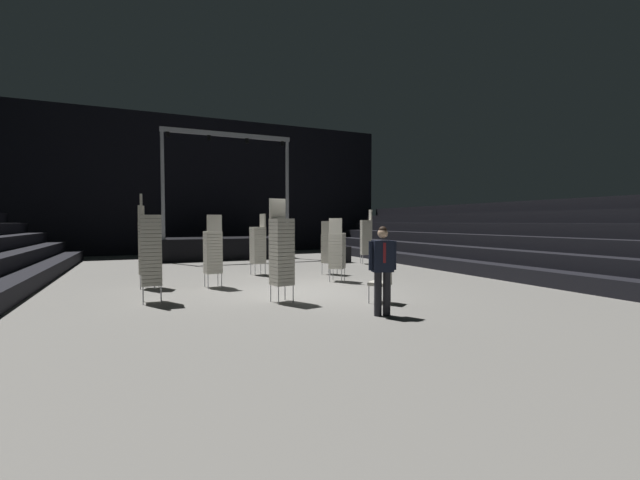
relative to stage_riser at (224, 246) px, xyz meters
name	(u,v)px	position (x,y,z in m)	size (l,w,h in m)	color
ground_plane	(303,293)	(0.00, -11.13, -0.67)	(22.00, 30.00, 0.10)	slate
arena_end_wall	(211,186)	(0.00, 3.87, 3.38)	(22.00, 0.30, 8.00)	black
bleacher_bank_right	(511,235)	(8.75, -10.13, 0.73)	(4.50, 24.00, 2.70)	black
stage_riser	(224,246)	(0.00, 0.00, 0.00)	(6.44, 3.40, 6.11)	black
man_with_tie	(383,265)	(0.40, -14.42, 0.38)	(0.57, 0.32, 1.77)	black
chair_stack_front_left	(366,237)	(5.18, -5.58, 0.57)	(0.55, 0.55, 2.39)	#B2B5BA
chair_stack_front_right	(282,251)	(-0.98, -12.32, 0.57)	(0.51, 0.51, 2.39)	#B2B5BA
chair_stack_mid_left	(329,248)	(2.15, -8.22, 0.32)	(0.59, 0.59, 1.88)	#B2B5BA
chair_stack_mid_right	(258,244)	(-0.18, -7.32, 0.45)	(0.50, 0.50, 2.14)	#B2B5BA
chair_stack_mid_centre	(337,250)	(1.66, -9.84, 0.36)	(0.62, 0.62, 1.96)	#B2B5BA
chair_stack_rear_left	(149,247)	(-3.73, -8.93, 0.53)	(0.55, 0.55, 2.31)	#B2B5BA
chair_stack_rear_right	(151,249)	(-3.73, -11.15, 0.62)	(0.45, 0.45, 2.48)	#B2B5BA
chair_stack_rear_centre	(213,251)	(-2.08, -9.49, 0.41)	(0.48, 0.48, 2.05)	#B2B5BA
equipment_road_case	(340,254)	(4.39, -4.53, -0.26)	(0.90, 0.60, 0.73)	black
loose_chair_near_man	(383,280)	(1.10, -13.33, -0.09)	(0.62, 0.62, 0.95)	#B2B5BA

